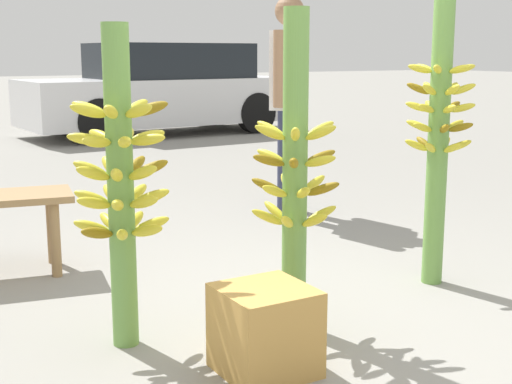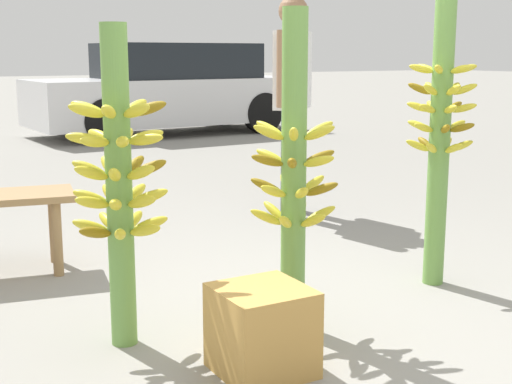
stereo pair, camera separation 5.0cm
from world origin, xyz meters
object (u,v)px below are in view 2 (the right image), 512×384
object	(u,v)px
vendor_person	(293,87)
produce_crate	(262,330)
banana_stalk_right	(440,130)
parked_car	(170,90)
banana_stalk_left	(119,181)
banana_stalk_center	(294,174)

from	to	relation	value
vendor_person	produce_crate	size ratio (longest dim) A/B	4.80
banana_stalk_right	parked_car	distance (m)	8.15
banana_stalk_left	banana_stalk_right	xyz separation A→B (m)	(1.83, -0.04, 0.13)
banana_stalk_left	produce_crate	xyz separation A→B (m)	(0.40, -0.57, -0.57)
banana_stalk_left	produce_crate	world-z (taller)	banana_stalk_left
produce_crate	parked_car	bearing A→B (deg)	69.67
banana_stalk_center	banana_stalk_left	bearing A→B (deg)	164.66
banana_stalk_left	banana_stalk_center	distance (m)	0.80
parked_car	produce_crate	distance (m)	9.08
vendor_person	banana_stalk_center	bearing A→B (deg)	-165.89
vendor_person	produce_crate	distance (m)	3.11
parked_car	produce_crate	world-z (taller)	parked_car
banana_stalk_left	parked_car	bearing A→B (deg)	65.91
parked_car	vendor_person	bearing A→B (deg)	163.61
banana_stalk_left	parked_car	distance (m)	8.69
vendor_person	banana_stalk_left	bearing A→B (deg)	178.42
banana_stalk_right	produce_crate	world-z (taller)	banana_stalk_right
banana_stalk_left	banana_stalk_right	bearing A→B (deg)	-1.19
vendor_person	parked_car	xyz separation A→B (m)	(1.45, 6.03, -0.33)
banana_stalk_center	parked_car	distance (m)	8.60
banana_stalk_right	parked_car	size ratio (longest dim) A/B	0.38
banana_stalk_left	vendor_person	size ratio (longest dim) A/B	0.82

